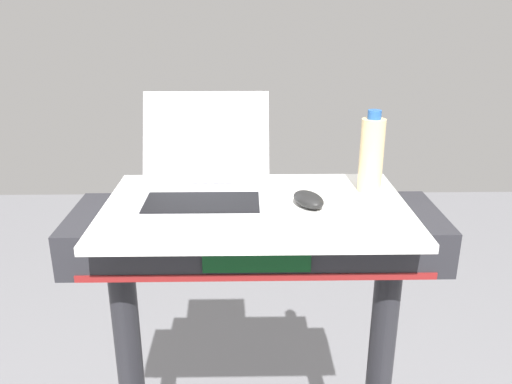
% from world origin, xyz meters
% --- Properties ---
extents(desk_board, '(0.73, 0.46, 0.02)m').
position_xyz_m(desk_board, '(0.00, 0.70, 1.18)').
color(desk_board, white).
rests_on(desk_board, treadmill_base).
extents(laptop, '(0.33, 0.34, 0.24)m').
position_xyz_m(laptop, '(-0.13, 0.74, 1.24)').
color(laptop, '#B7B7BC').
rests_on(laptop, desk_board).
extents(computer_mouse, '(0.10, 0.12, 0.03)m').
position_xyz_m(computer_mouse, '(0.13, 0.69, 1.21)').
color(computer_mouse, black).
rests_on(computer_mouse, desk_board).
extents(water_bottle, '(0.06, 0.06, 0.21)m').
position_xyz_m(water_bottle, '(0.29, 0.79, 1.29)').
color(water_bottle, beige).
rests_on(water_bottle, desk_board).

